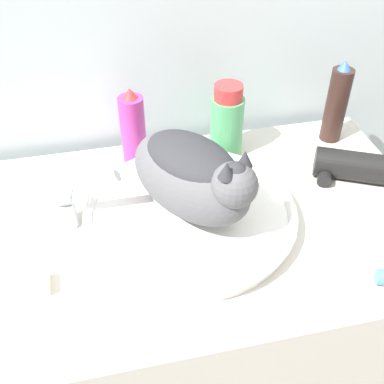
% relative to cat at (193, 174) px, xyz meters
% --- Properties ---
extents(wall_back, '(8.00, 0.05, 2.40)m').
position_rel_cat_xyz_m(wall_back, '(0.01, 0.36, 0.18)').
color(wall_back, silver).
rests_on(wall_back, ground_plane).
extents(vanity_counter, '(0.96, 0.59, 0.89)m').
position_rel_cat_xyz_m(vanity_counter, '(0.01, 0.01, -0.57)').
color(vanity_counter, beige).
rests_on(vanity_counter, ground_plane).
extents(sink_basin, '(0.42, 0.42, 0.04)m').
position_rel_cat_xyz_m(sink_basin, '(-0.00, 0.01, -0.10)').
color(sink_basin, white).
rests_on(sink_basin, vanity_counter).
extents(cat, '(0.27, 0.34, 0.18)m').
position_rel_cat_xyz_m(cat, '(0.00, 0.00, 0.00)').
color(cat, '#56565B').
rests_on(cat, sink_basin).
extents(faucet, '(0.14, 0.06, 0.13)m').
position_rel_cat_xyz_m(faucet, '(-0.23, 0.05, -0.06)').
color(faucet, silver).
rests_on(faucet, vanity_counter).
extents(mouthwash_bottle, '(0.08, 0.08, 0.18)m').
position_rel_cat_xyz_m(mouthwash_bottle, '(0.13, 0.22, -0.04)').
color(mouthwash_bottle, '#4CA366').
rests_on(mouthwash_bottle, vanity_counter).
extents(hairspray_can_black, '(0.05, 0.05, 0.20)m').
position_rel_cat_xyz_m(hairspray_can_black, '(0.40, 0.22, -0.03)').
color(hairspray_can_black, '#331E19').
rests_on(hairspray_can_black, vanity_counter).
extents(spray_bottle_trigger, '(0.06, 0.06, 0.19)m').
position_rel_cat_xyz_m(spray_bottle_trigger, '(-0.08, 0.22, -0.04)').
color(spray_bottle_trigger, '#B2338C').
rests_on(spray_bottle_trigger, vanity_counter).
extents(hair_dryer, '(0.19, 0.15, 0.07)m').
position_rel_cat_xyz_m(hair_dryer, '(0.37, 0.07, -0.10)').
color(hair_dryer, black).
rests_on(hair_dryer, vanity_counter).
extents(soap_bar, '(0.06, 0.04, 0.02)m').
position_rel_cat_xyz_m(soap_bar, '(-0.31, -0.10, -0.11)').
color(soap_bar, beige).
rests_on(soap_bar, vanity_counter).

